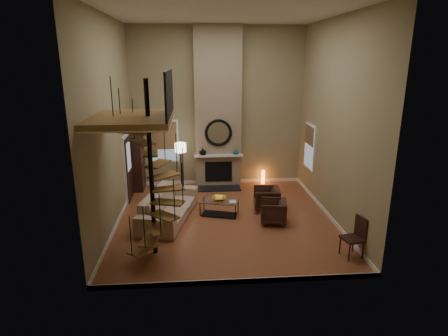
{
  "coord_description": "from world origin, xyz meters",
  "views": [
    {
      "loc": [
        -0.81,
        -9.87,
        4.42
      ],
      "look_at": [
        0.0,
        0.4,
        1.4
      ],
      "focal_mm": 30.12,
      "sensor_mm": 36.0,
      "label": 1
    }
  ],
  "objects": [
    {
      "name": "armchair_near",
      "position": [
        1.37,
        0.57,
        0.35
      ],
      "size": [
        0.82,
        0.8,
        0.69
      ],
      "primitive_type": "imported",
      "rotation": [
        0.0,
        0.0,
        -1.66
      ],
      "color": "#3D231C",
      "rests_on": "ground"
    },
    {
      "name": "front_wall",
      "position": [
        0.0,
        -3.25,
        2.75
      ],
      "size": [
        6.0,
        0.02,
        5.5
      ],
      "primitive_type": "cube",
      "color": "#998A62",
      "rests_on": "ground"
    },
    {
      "name": "baseboard_left",
      "position": [
        -2.99,
        0.0,
        0.06
      ],
      "size": [
        0.02,
        6.5,
        0.12
      ],
      "primitive_type": "cube",
      "color": "white",
      "rests_on": "ground"
    },
    {
      "name": "mantel",
      "position": [
        0.0,
        2.78,
        1.15
      ],
      "size": [
        1.7,
        0.18,
        0.06
      ],
      "primitive_type": "cube",
      "color": "white",
      "rests_on": "chimney_breast"
    },
    {
      "name": "hearth",
      "position": [
        0.0,
        2.57,
        0.02
      ],
      "size": [
        1.5,
        0.6,
        0.04
      ],
      "primitive_type": "cube",
      "color": "black",
      "rests_on": "ground"
    },
    {
      "name": "side_chair",
      "position": [
        2.82,
        -2.31,
        0.53
      ],
      "size": [
        0.53,
        0.52,
        0.95
      ],
      "color": "black",
      "rests_on": "ground"
    },
    {
      "name": "ground",
      "position": [
        0.0,
        0.0,
        -0.01
      ],
      "size": [
        6.0,
        6.5,
        0.01
      ],
      "primitive_type": "cube",
      "color": "#AE6038",
      "rests_on": "ground"
    },
    {
      "name": "window_back",
      "position": [
        -1.9,
        3.22,
        1.62
      ],
      "size": [
        1.02,
        0.06,
        1.52
      ],
      "color": "white",
      "rests_on": "back_wall"
    },
    {
      "name": "spiral_stair",
      "position": [
        -1.78,
        -1.79,
        1.78
      ],
      "size": [
        1.47,
        1.47,
        4.06
      ],
      "color": "black",
      "rests_on": "ground"
    },
    {
      "name": "accent_lamp",
      "position": [
        1.64,
        3.05,
        0.25
      ],
      "size": [
        0.13,
        0.13,
        0.47
      ],
      "primitive_type": "cylinder",
      "color": "orange",
      "rests_on": "ground"
    },
    {
      "name": "vase_left",
      "position": [
        -0.55,
        2.82,
        1.3
      ],
      "size": [
        0.24,
        0.24,
        0.25
      ],
      "primitive_type": "imported",
      "color": "black",
      "rests_on": "mantel"
    },
    {
      "name": "baseboard_right",
      "position": [
        2.99,
        0.0,
        0.06
      ],
      "size": [
        0.02,
        6.5,
        0.12
      ],
      "primitive_type": "cube",
      "color": "white",
      "rests_on": "ground"
    },
    {
      "name": "baseboard_front",
      "position": [
        0.0,
        -3.24,
        0.06
      ],
      "size": [
        6.0,
        0.02,
        0.12
      ],
      "primitive_type": "cube",
      "color": "white",
      "rests_on": "ground"
    },
    {
      "name": "right_wall",
      "position": [
        3.0,
        0.0,
        2.75
      ],
      "size": [
        0.02,
        6.5,
        5.5
      ],
      "primitive_type": "cube",
      "color": "#998A62",
      "rests_on": "ground"
    },
    {
      "name": "entry_door",
      "position": [
        -2.95,
        1.8,
        1.05
      ],
      "size": [
        0.1,
        1.05,
        2.16
      ],
      "color": "white",
      "rests_on": "ground"
    },
    {
      "name": "coffee_table",
      "position": [
        -0.15,
        0.28,
        0.28
      ],
      "size": [
        1.21,
        0.84,
        0.43
      ],
      "color": "silver",
      "rests_on": "ground"
    },
    {
      "name": "window_right",
      "position": [
        2.97,
        2.0,
        1.63
      ],
      "size": [
        0.06,
        1.02,
        1.52
      ],
      "color": "white",
      "rests_on": "right_wall"
    },
    {
      "name": "mirror_disc",
      "position": [
        0.0,
        2.85,
        1.95
      ],
      "size": [
        0.8,
        0.01,
        0.8
      ],
      "primitive_type": "cylinder",
      "rotation": [
        1.57,
        0.0,
        0.0
      ],
      "color": "white",
      "rests_on": "chimney_breast"
    },
    {
      "name": "chimney_breast",
      "position": [
        0.0,
        3.06,
        2.75
      ],
      "size": [
        1.6,
        0.38,
        5.5
      ],
      "primitive_type": "cube",
      "color": "#967F61",
      "rests_on": "ground"
    },
    {
      "name": "firebox",
      "position": [
        0.0,
        2.86,
        0.55
      ],
      "size": [
        0.95,
        0.02,
        0.72
      ],
      "primitive_type": "cube",
      "color": "black",
      "rests_on": "chimney_breast"
    },
    {
      "name": "book",
      "position": [
        0.2,
        0.13,
        0.46
      ],
      "size": [
        0.2,
        0.27,
        0.03
      ],
      "primitive_type": "imported",
      "rotation": [
        0.0,
        0.0,
        -0.02
      ],
      "color": "gray",
      "rests_on": "coffee_table"
    },
    {
      "name": "ceiling",
      "position": [
        0.0,
        0.0,
        5.5
      ],
      "size": [
        6.0,
        6.5,
        0.01
      ],
      "primitive_type": "cube",
      "color": "silver",
      "rests_on": "back_wall"
    },
    {
      "name": "mirror_frame",
      "position": [
        0.0,
        2.84,
        1.95
      ],
      "size": [
        0.94,
        0.1,
        0.94
      ],
      "primitive_type": "torus",
      "rotation": [
        1.57,
        0.0,
        0.0
      ],
      "color": "black",
      "rests_on": "chimney_breast"
    },
    {
      "name": "hutch",
      "position": [
        -2.82,
        2.83,
        0.95
      ],
      "size": [
        0.41,
        0.86,
        1.93
      ],
      "primitive_type": "cube",
      "color": "black",
      "rests_on": "ground"
    },
    {
      "name": "armchair_far",
      "position": [
        1.37,
        -0.4,
        0.35
      ],
      "size": [
        0.82,
        0.8,
        0.64
      ],
      "primitive_type": "imported",
      "rotation": [
        0.0,
        0.0,
        -1.75
      ],
      "color": "#3D231C",
      "rests_on": "ground"
    },
    {
      "name": "loft",
      "position": [
        -2.04,
        -1.8,
        3.24
      ],
      "size": [
        1.7,
        2.2,
        1.09
      ],
      "color": "olive",
      "rests_on": "left_wall"
    },
    {
      "name": "floor_lamp",
      "position": [
        -1.3,
        2.44,
        1.41
      ],
      "size": [
        0.38,
        0.38,
        1.7
      ],
      "color": "black",
      "rests_on": "ground"
    },
    {
      "name": "vase_right",
      "position": [
        0.6,
        2.82,
        1.28
      ],
      "size": [
        0.2,
        0.2,
        0.21
      ],
      "primitive_type": "imported",
      "color": "#1A545D",
      "rests_on": "mantel"
    },
    {
      "name": "baseboard_back",
      "position": [
        0.0,
        3.24,
        0.06
      ],
      "size": [
        6.0,
        0.02,
        0.12
      ],
      "primitive_type": "cube",
      "color": "white",
      "rests_on": "ground"
    },
    {
      "name": "bowl",
      "position": [
        -0.15,
        0.33,
        0.5
      ],
      "size": [
        0.42,
        0.42,
        0.1
      ],
      "primitive_type": "imported",
      "color": "gold",
      "rests_on": "coffee_table"
    },
    {
      "name": "back_wall",
      "position": [
        0.0,
        3.25,
        2.75
      ],
      "size": [
        6.0,
        0.02,
        5.5
      ],
      "primitive_type": "cube",
      "color": "#998A62",
      "rests_on": "ground"
    },
    {
      "name": "sofa",
      "position": [
        -1.6,
        0.18,
        0.4
      ],
      "size": [
        1.69,
        2.92,
        0.8
      ],
      "primitive_type": "imported",
      "rotation": [
        0.0,
        0.0,
        1.33
      ],
      "color": "tan",
      "rests_on": "ground"
    },
    {
      "name": "left_wall",
      "position": [
        -3.0,
        0.0,
        2.75
      ],
      "size": [
        0.02,
        6.5,
        5.5
      ],
      "primitive_type": "cube",
      "color": "#998A62",
      "rests_on": "ground"
    }
  ]
}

